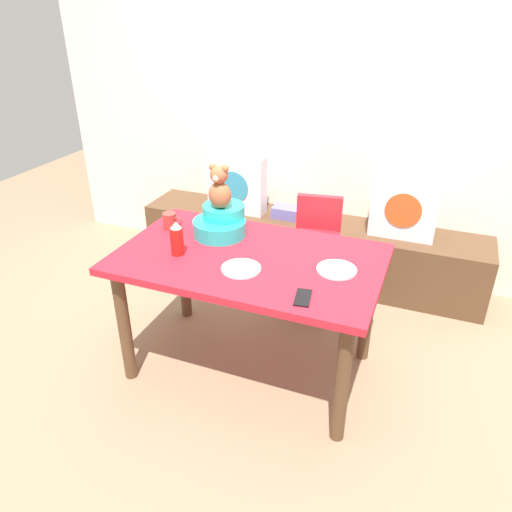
% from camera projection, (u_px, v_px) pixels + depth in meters
% --- Properties ---
extents(ground_plane, '(8.00, 8.00, 0.00)m').
position_uv_depth(ground_plane, '(250.00, 365.00, 2.92)').
color(ground_plane, '#8C7256').
extents(back_wall, '(4.40, 0.10, 2.60)m').
position_uv_depth(back_wall, '(325.00, 99.00, 3.49)').
color(back_wall, silver).
rests_on(back_wall, ground_plane).
extents(window_bench, '(2.60, 0.44, 0.46)m').
position_uv_depth(window_bench, '(307.00, 248.00, 3.77)').
color(window_bench, brown).
rests_on(window_bench, ground_plane).
extents(pillow_floral_left, '(0.44, 0.15, 0.44)m').
position_uv_depth(pillow_floral_left, '(237.00, 184.00, 3.73)').
color(pillow_floral_left, silver).
rests_on(pillow_floral_left, window_bench).
extents(pillow_floral_right, '(0.44, 0.15, 0.44)m').
position_uv_depth(pillow_floral_right, '(404.00, 207.00, 3.32)').
color(pillow_floral_right, silver).
rests_on(pillow_floral_right, window_bench).
extents(book_stack, '(0.20, 0.14, 0.08)m').
position_uv_depth(book_stack, '(286.00, 212.00, 3.70)').
color(book_stack, '#6363B1').
rests_on(book_stack, window_bench).
extents(dining_table, '(1.39, 0.84, 0.74)m').
position_uv_depth(dining_table, '(249.00, 273.00, 2.62)').
color(dining_table, red).
rests_on(dining_table, ground_plane).
extents(highchair, '(0.37, 0.49, 0.79)m').
position_uv_depth(highchair, '(316.00, 241.00, 3.22)').
color(highchair, red).
rests_on(highchair, ground_plane).
extents(infant_seat_teal, '(0.30, 0.33, 0.16)m').
position_uv_depth(infant_seat_teal, '(221.00, 222.00, 2.78)').
color(infant_seat_teal, '#20B6AF').
rests_on(infant_seat_teal, dining_table).
extents(teddy_bear, '(0.13, 0.12, 0.25)m').
position_uv_depth(teddy_bear, '(220.00, 188.00, 2.68)').
color(teddy_bear, '#9A5E3A').
rests_on(teddy_bear, infant_seat_teal).
extents(ketchup_bottle, '(0.07, 0.07, 0.18)m').
position_uv_depth(ketchup_bottle, '(177.00, 239.00, 2.55)').
color(ketchup_bottle, red).
rests_on(ketchup_bottle, dining_table).
extents(coffee_mug, '(0.12, 0.08, 0.09)m').
position_uv_depth(coffee_mug, '(170.00, 221.00, 2.85)').
color(coffee_mug, '#9E332D').
rests_on(coffee_mug, dining_table).
extents(dinner_plate_near, '(0.20, 0.20, 0.01)m').
position_uv_depth(dinner_plate_near, '(337.00, 270.00, 2.43)').
color(dinner_plate_near, white).
rests_on(dinner_plate_near, dining_table).
extents(dinner_plate_far, '(0.20, 0.20, 0.01)m').
position_uv_depth(dinner_plate_far, '(241.00, 269.00, 2.44)').
color(dinner_plate_far, white).
rests_on(dinner_plate_far, dining_table).
extents(cell_phone, '(0.09, 0.15, 0.01)m').
position_uv_depth(cell_phone, '(303.00, 298.00, 2.21)').
color(cell_phone, black).
rests_on(cell_phone, dining_table).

